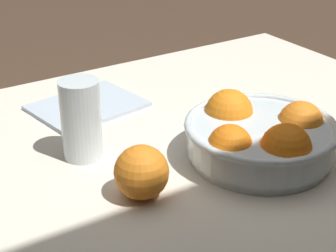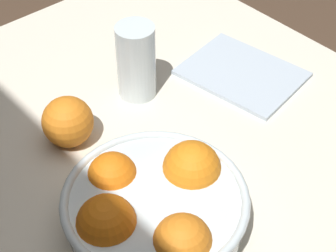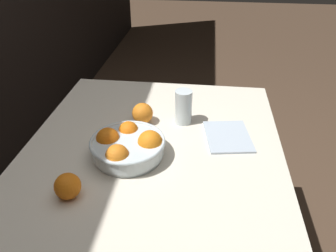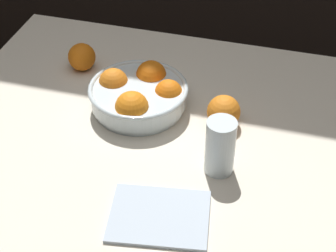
# 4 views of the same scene
# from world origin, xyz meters

# --- Properties ---
(dining_table) EXTENTS (1.06, 0.90, 0.74)m
(dining_table) POSITION_xyz_m (0.00, 0.00, 0.65)
(dining_table) COLOR beige
(dining_table) RESTS_ON ground_plane
(fruit_bowl) EXTENTS (0.25, 0.25, 0.10)m
(fruit_bowl) POSITION_xyz_m (-0.05, 0.07, 0.78)
(fruit_bowl) COLOR silver
(fruit_bowl) RESTS_ON dining_table
(juice_glass) EXTENTS (0.07, 0.07, 0.13)m
(juice_glass) POSITION_xyz_m (0.18, -0.09, 0.80)
(juice_glass) COLOR #F4A314
(juice_glass) RESTS_ON dining_table
(orange_loose_front) EXTENTS (0.08, 0.08, 0.08)m
(orange_loose_front) POSITION_xyz_m (0.16, 0.06, 0.78)
(orange_loose_front) COLOR orange
(orange_loose_front) RESTS_ON dining_table
(napkin) EXTENTS (0.22, 0.19, 0.01)m
(napkin) POSITION_xyz_m (0.10, -0.26, 0.74)
(napkin) COLOR silver
(napkin) RESTS_ON dining_table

